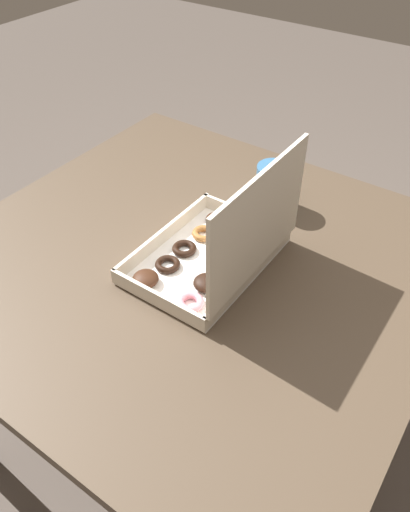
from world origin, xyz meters
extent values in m
plane|color=#564C44|center=(0.00, 0.00, 0.00)|extent=(8.00, 8.00, 0.00)
cube|color=#4C3D2D|center=(0.00, 0.00, 0.76)|extent=(0.99, 1.03, 0.03)
cylinder|color=#4C3D2D|center=(-0.45, -0.47, 0.37)|extent=(0.06, 0.06, 0.74)
cube|color=white|center=(0.00, 0.03, 0.78)|extent=(0.33, 0.23, 0.01)
cube|color=beige|center=(0.00, -0.08, 0.80)|extent=(0.33, 0.01, 0.03)
cube|color=beige|center=(0.00, 0.14, 0.80)|extent=(0.33, 0.01, 0.03)
cube|color=beige|center=(-0.16, 0.03, 0.80)|extent=(0.01, 0.23, 0.03)
cube|color=beige|center=(0.16, 0.03, 0.80)|extent=(0.01, 0.23, 0.03)
cube|color=beige|center=(0.00, 0.15, 0.93)|extent=(0.33, 0.01, 0.23)
torus|color=#381E11|center=(-0.12, -0.02, 0.79)|extent=(0.05, 0.05, 0.01)
torus|color=#9E6633|center=(-0.06, -0.02, 0.79)|extent=(0.05, 0.05, 0.02)
torus|color=black|center=(0.01, -0.02, 0.79)|extent=(0.05, 0.05, 0.01)
torus|color=black|center=(0.07, -0.02, 0.79)|extent=(0.05, 0.05, 0.01)
ellipsoid|color=#381E11|center=(0.13, -0.02, 0.79)|extent=(0.05, 0.05, 0.03)
torus|color=#B77A38|center=(-0.12, 0.09, 0.79)|extent=(0.05, 0.05, 0.02)
torus|color=white|center=(-0.06, 0.09, 0.79)|extent=(0.05, 0.05, 0.02)
torus|color=#381E11|center=(0.01, 0.09, 0.79)|extent=(0.05, 0.05, 0.01)
ellipsoid|color=black|center=(0.07, 0.08, 0.79)|extent=(0.05, 0.05, 0.02)
torus|color=pink|center=(0.13, 0.09, 0.79)|extent=(0.05, 0.05, 0.02)
cylinder|color=teal|center=(-0.26, 0.04, 0.83)|extent=(0.08, 0.08, 0.11)
cylinder|color=black|center=(-0.26, 0.04, 0.88)|extent=(0.07, 0.07, 0.01)
camera|label=1|loc=(0.65, 0.49, 1.49)|focal=35.00mm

